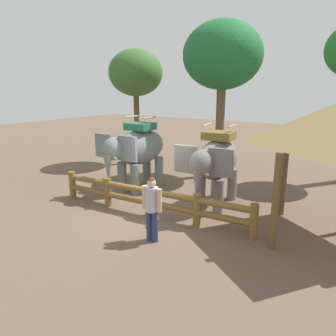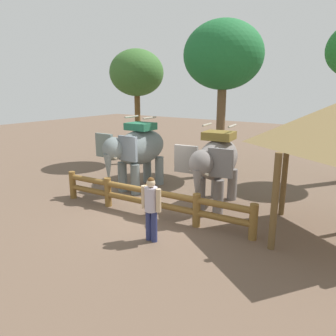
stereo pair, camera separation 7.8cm
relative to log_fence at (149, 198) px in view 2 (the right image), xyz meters
name	(u,v)px [view 2 (the right image)]	position (x,y,z in m)	size (l,w,h in m)	color
ground_plane	(153,213)	(0.00, 0.20, -0.61)	(60.00, 60.00, 0.00)	brown
log_fence	(149,198)	(0.00, 0.00, 0.00)	(7.19, 0.79, 1.05)	brown
elephant_near_left	(138,149)	(-2.15, 2.04, 1.09)	(2.00, 3.49, 3.01)	slate
elephant_center	(216,162)	(1.42, 2.00, 1.03)	(1.94, 3.45, 2.92)	slate
tourist_woman_in_black	(151,205)	(1.18, -1.39, 0.46)	(0.65, 0.36, 1.84)	navy
tree_far_left	(223,57)	(-0.32, 5.91, 4.87)	(3.55, 3.55, 7.05)	brown
tree_back_center	(137,74)	(-5.28, 5.81, 4.24)	(2.87, 2.87, 6.12)	brown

